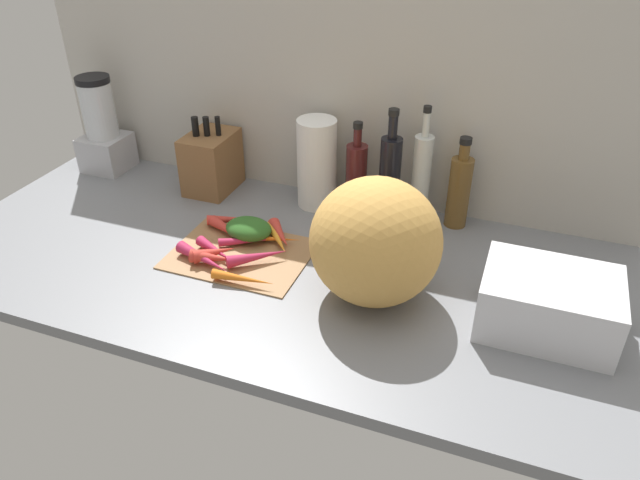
{
  "coord_description": "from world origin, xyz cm",
  "views": [
    {
      "loc": [
        54.57,
        -111.14,
        82.98
      ],
      "look_at": [
        13.62,
        -2.58,
        9.63
      ],
      "focal_mm": 33.92,
      "sensor_mm": 36.0,
      "label": 1
    }
  ],
  "objects": [
    {
      "name": "carrot_1",
      "position": [
        -0.81,
        5.36,
        2.2
      ],
      "size": [
        10.82,
        12.04,
        2.81
      ],
      "primitive_type": "cone",
      "rotation": [
        0.0,
        1.57,
        -0.87
      ],
      "color": "orange",
      "rests_on": "cutting_board"
    },
    {
      "name": "ground_plane",
      "position": [
        0.0,
        0.0,
        -1.5
      ],
      "size": [
        170.0,
        80.0,
        3.0
      ],
      "primitive_type": "cube",
      "color": "slate"
    },
    {
      "name": "carrot_11",
      "position": [
        -13.65,
        -9.4,
        2.34
      ],
      "size": [
        16.61,
        8.21,
        3.09
      ],
      "primitive_type": "cone",
      "rotation": [
        0.0,
        1.57,
        -0.33
      ],
      "color": "#B2264C",
      "rests_on": "cutting_board"
    },
    {
      "name": "bottle_2",
      "position": [
        29.22,
        30.47,
        12.78
      ],
      "size": [
        5.01,
        5.01,
        32.13
      ],
      "color": "silver",
      "rests_on": "ground_plane"
    },
    {
      "name": "carrot_8",
      "position": [
        -16.35,
        9.64,
        2.19
      ],
      "size": [
        12.17,
        7.71,
        2.77
      ],
      "primitive_type": "cone",
      "rotation": [
        0.0,
        1.57,
        0.44
      ],
      "color": "red",
      "rests_on": "cutting_board"
    },
    {
      "name": "dish_rack",
      "position": [
        63.9,
        -3.9,
        6.29
      ],
      "size": [
        26.99,
        19.96,
        12.58
      ],
      "primitive_type": "cube",
      "color": "silver",
      "rests_on": "ground_plane"
    },
    {
      "name": "bottle_3",
      "position": [
        39.21,
        31.89,
        10.32
      ],
      "size": [
        5.83,
        5.83,
        24.82
      ],
      "color": "brown",
      "rests_on": "ground_plane"
    },
    {
      "name": "carrot_10",
      "position": [
        -11.62,
        -8.51,
        2.49
      ],
      "size": [
        11.03,
        5.25,
        3.37
      ],
      "primitive_type": "cone",
      "rotation": [
        0.0,
        1.57,
        0.18
      ],
      "color": "red",
      "rests_on": "cutting_board"
    },
    {
      "name": "carrot_2",
      "position": [
        -13.38,
        4.06,
        2.28
      ],
      "size": [
        15.1,
        9.26,
        2.97
      ],
      "primitive_type": "cone",
      "rotation": [
        0.0,
        1.57,
        -0.44
      ],
      "color": "red",
      "rests_on": "cutting_board"
    },
    {
      "name": "knife_block",
      "position": [
        -31.38,
        27.52,
        8.68
      ],
      "size": [
        12.33,
        16.63,
        22.54
      ],
      "color": "brown",
      "rests_on": "ground_plane"
    },
    {
      "name": "carrot_greens_pile",
      "position": [
        -8.75,
        5.28,
        3.36
      ],
      "size": [
        12.12,
        9.32,
        5.13
      ],
      "primitive_type": "ellipsoid",
      "color": "#2D6023",
      "rests_on": "cutting_board"
    },
    {
      "name": "carrot_0",
      "position": [
        -1.28,
        -12.96,
        2.0
      ],
      "size": [
        14.98,
        3.71,
        2.4
      ],
      "primitive_type": "cone",
      "rotation": [
        0.0,
        1.57,
        0.09
      ],
      "color": "orange",
      "rests_on": "cutting_board"
    },
    {
      "name": "winter_squash",
      "position": [
        27.38,
        -5.65,
        14.05
      ],
      "size": [
        28.46,
        28.12,
        28.11
      ],
      "primitive_type": "ellipsoid",
      "color": "gold",
      "rests_on": "ground_plane"
    },
    {
      "name": "bottle_1",
      "position": [
        21.63,
        27.4,
        12.79
      ],
      "size": [
        5.62,
        5.62,
        31.44
      ],
      "color": "black",
      "rests_on": "ground_plane"
    },
    {
      "name": "carrot_4",
      "position": [
        -6.55,
        2.91,
        1.86
      ],
      "size": [
        16.01,
        10.11,
        2.12
      ],
      "primitive_type": "cone",
      "rotation": [
        0.0,
        1.57,
        0.5
      ],
      "color": "#B2264C",
      "rests_on": "cutting_board"
    },
    {
      "name": "carrot_5",
      "position": [
        -1.87,
        -4.06,
        2.36
      ],
      "size": [
        13.46,
        12.02,
        3.13
      ],
      "primitive_type": "cone",
      "rotation": [
        0.0,
        1.57,
        0.7
      ],
      "color": "#B2264C",
      "rests_on": "cutting_board"
    },
    {
      "name": "carrot_3",
      "position": [
        -0.72,
        6.87,
        2.54
      ],
      "size": [
        10.3,
        10.94,
        3.48
      ],
      "primitive_type": "cone",
      "rotation": [
        0.0,
        1.57,
        -0.84
      ],
      "color": "red",
      "rests_on": "cutting_board"
    },
    {
      "name": "carrot_6",
      "position": [
        -12.76,
        -4.94,
        2.15
      ],
      "size": [
        12.72,
        7.68,
        2.71
      ],
      "primitive_type": "cone",
      "rotation": [
        0.0,
        1.57,
        -0.42
      ],
      "color": "#B2264C",
      "rests_on": "cutting_board"
    },
    {
      "name": "carrot_7",
      "position": [
        -3.5,
        4.81,
        1.89
      ],
      "size": [
        17.07,
        6.66,
        2.17
      ],
      "primitive_type": "cone",
      "rotation": [
        0.0,
        1.57,
        0.27
      ],
      "color": "orange",
      "rests_on": "cutting_board"
    },
    {
      "name": "cutting_board",
      "position": [
        -7.72,
        -1.64,
        0.4
      ],
      "size": [
        33.66,
        25.75,
        0.8
      ],
      "primitive_type": "cube",
      "color": "#997047",
      "rests_on": "ground_plane"
    },
    {
      "name": "blender_appliance",
      "position": [
        -69.16,
        28.2,
        12.63
      ],
      "size": [
        13.07,
        13.07,
        29.33
      ],
      "color": "#B2B2B7",
      "rests_on": "ground_plane"
    },
    {
      "name": "wall_back",
      "position": [
        0.0,
        38.5,
        30.0
      ],
      "size": [
        170.0,
        3.0,
        60.0
      ],
      "primitive_type": "cube",
      "color": "#BCB7AD",
      "rests_on": "ground_plane"
    },
    {
      "name": "carrot_9",
      "position": [
        -12.31,
        -6.42,
        2.54
      ],
      "size": [
        9.74,
        9.45,
        3.47
      ],
      "primitive_type": "cone",
      "rotation": [
        0.0,
        1.57,
        0.76
      ],
      "color": "red",
      "rests_on": "cutting_board"
    },
    {
      "name": "paper_towel_roll",
      "position": [
        0.58,
        29.5,
        12.5
      ],
      "size": [
        10.8,
        10.8,
        24.99
      ],
      "primitive_type": "cylinder",
      "color": "white",
      "rests_on": "ground_plane"
    },
    {
      "name": "bottle_0",
      "position": [
        12.03,
        29.22,
        10.44
      ],
      "size": [
        5.76,
        5.76,
        26.06
      ],
      "color": "#471919",
      "rests_on": "ground_plane"
    }
  ]
}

